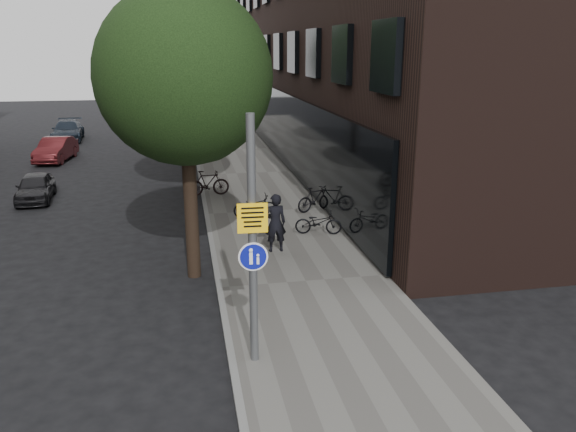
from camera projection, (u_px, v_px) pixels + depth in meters
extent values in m
plane|color=black|center=(329.00, 351.00, 11.53)|extent=(120.00, 120.00, 0.00)
cube|color=#615F5A|center=(267.00, 212.00, 20.96)|extent=(4.50, 60.00, 0.12)
cube|color=slate|center=(207.00, 215.00, 20.56)|extent=(0.15, 60.00, 0.13)
cylinder|color=black|center=(192.00, 220.00, 14.84)|extent=(0.36, 0.36, 3.20)
sphere|color=black|center=(184.00, 76.00, 13.76)|extent=(4.40, 4.40, 4.40)
sphere|color=black|center=(201.00, 113.00, 14.88)|extent=(2.64, 2.64, 2.64)
cylinder|color=black|center=(187.00, 159.00, 22.83)|extent=(0.36, 0.36, 3.20)
sphere|color=black|center=(182.00, 65.00, 21.76)|extent=(5.00, 5.00, 5.00)
sphere|color=black|center=(193.00, 90.00, 22.87)|extent=(3.00, 3.00, 3.00)
cylinder|color=black|center=(184.00, 129.00, 31.30)|extent=(0.36, 0.36, 3.20)
sphere|color=black|center=(181.00, 60.00, 30.22)|extent=(5.00, 5.00, 5.00)
sphere|color=black|center=(189.00, 78.00, 31.34)|extent=(3.00, 3.00, 3.00)
cylinder|color=#595B5E|center=(253.00, 244.00, 10.31)|extent=(0.16, 0.16, 4.78)
cube|color=yellow|center=(252.00, 217.00, 10.15)|extent=(0.55, 0.06, 0.55)
cylinder|color=#0C148D|center=(253.00, 255.00, 10.37)|extent=(0.49, 0.04, 0.49)
cylinder|color=white|center=(253.00, 255.00, 10.37)|extent=(0.55, 0.04, 0.55)
imported|color=black|center=(275.00, 223.00, 16.56)|extent=(0.66, 0.45, 1.77)
imported|color=black|center=(318.00, 222.00, 18.23)|extent=(1.59, 0.89, 0.79)
imported|color=black|center=(315.00, 199.00, 20.78)|extent=(1.61, 0.99, 0.93)
imported|color=black|center=(255.00, 206.00, 20.10)|extent=(1.59, 0.64, 0.82)
imported|color=black|center=(208.00, 183.00, 22.93)|extent=(1.77, 0.63, 1.04)
imported|color=black|center=(35.00, 187.00, 22.66)|extent=(1.53, 3.32, 1.10)
imported|color=maroon|center=(56.00, 149.00, 30.48)|extent=(1.82, 4.01, 1.28)
imported|color=#1A2330|center=(68.00, 131.00, 37.11)|extent=(2.18, 4.65, 1.31)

